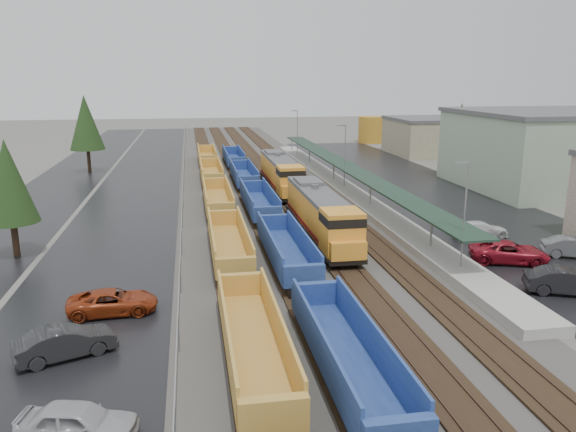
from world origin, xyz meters
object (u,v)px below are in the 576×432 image
storage_tank (371,130)px  parked_car_east_e (574,248)px  locomotive_trail (281,173)px  parked_car_east_c (480,230)px  parked_car_west_a (78,423)px  parked_car_east_a (566,282)px  well_string_blue (270,223)px  parked_car_west_b (65,342)px  parked_car_east_b (509,252)px  parked_car_west_c (113,302)px  locomotive_lead (321,214)px  well_string_yellow (222,218)px

storage_tank → parked_car_east_e: 77.56m
locomotive_trail → parked_car_east_c: 26.38m
parked_car_west_a → parked_car_east_a: bearing=-57.4°
locomotive_trail → parked_car_west_a: bearing=-108.3°
locomotive_trail → well_string_blue: bearing=-102.0°
locomotive_trail → parked_car_east_c: bearing=-58.8°
parked_car_west_b → parked_car_east_c: parked_car_west_b is taller
parked_car_east_b → parked_car_east_c: parked_car_east_b is taller
well_string_blue → parked_car_east_e: (21.97, -9.92, -0.40)m
parked_car_west_a → parked_car_west_b: parked_car_west_b is taller
parked_car_west_c → parked_car_east_c: parked_car_west_c is taller
parked_car_west_a → parked_car_east_b: parked_car_east_b is taller
storage_tank → parked_car_east_e: storage_tank is taller
locomotive_lead → parked_car_east_e: 19.64m
locomotive_trail → parked_car_west_c: 37.01m
parked_car_west_c → locomotive_trail: bearing=-27.9°
storage_tank → parked_car_east_e: size_ratio=1.16×
parked_car_west_a → locomotive_lead: bearing=-19.3°
parked_car_west_c → parked_car_east_b: (27.73, 4.53, 0.09)m
locomotive_trail → parked_car_west_b: size_ratio=3.86×
locomotive_lead → parked_car_west_a: locomotive_lead is taller
parked_car_west_a → parked_car_west_c: (-0.20, 12.02, -0.06)m
parked_car_east_a → parked_car_west_b: bearing=116.8°
well_string_blue → well_string_yellow: bearing=149.8°
parked_car_west_c → parked_car_east_a: 27.94m
parked_car_east_e → parked_car_east_a: bearing=162.7°
storage_tank → parked_car_west_b: bearing=-116.8°
well_string_yellow → parked_car_west_b: well_string_yellow is taller
storage_tank → parked_car_west_a: size_ratio=1.21×
well_string_blue → parked_car_west_a: size_ratio=21.03×
parked_car_east_e → parked_car_west_a: bearing=139.0°
parked_car_east_b → locomotive_lead: bearing=74.8°
locomotive_lead → well_string_blue: 4.66m
well_string_yellow → storage_tank: size_ratio=17.60×
locomotive_trail → parked_car_west_b: 42.28m
well_string_yellow → storage_tank: bearing=61.6°
locomotive_lead → storage_tank: bearing=68.7°
parked_car_west_c → parked_car_east_e: size_ratio=1.09×
locomotive_trail → parked_car_east_b: bearing=-67.0°
parked_car_east_a → locomotive_lead: bearing=61.4°
parked_car_east_a → parked_car_west_a: bearing=130.7°
parked_car_east_b → locomotive_trail: bearing=41.1°
parked_car_west_c → parked_car_east_b: size_ratio=0.89×
locomotive_lead → parked_car_west_a: size_ratio=4.09×
well_string_blue → parked_car_west_a: 29.02m
parked_car_east_a → parked_car_east_e: (5.43, 6.64, -0.05)m
well_string_blue → parked_car_east_a: well_string_blue is taller
well_string_yellow → parked_car_west_c: (-7.35, -17.11, -0.46)m
well_string_yellow → parked_car_west_c: 18.62m
parked_car_west_a → storage_tank: bearing=-11.9°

